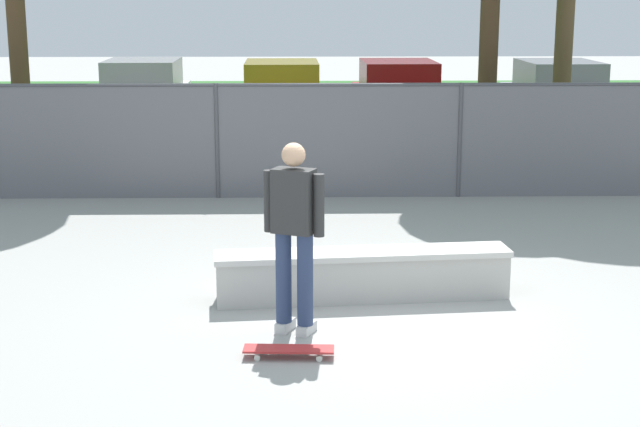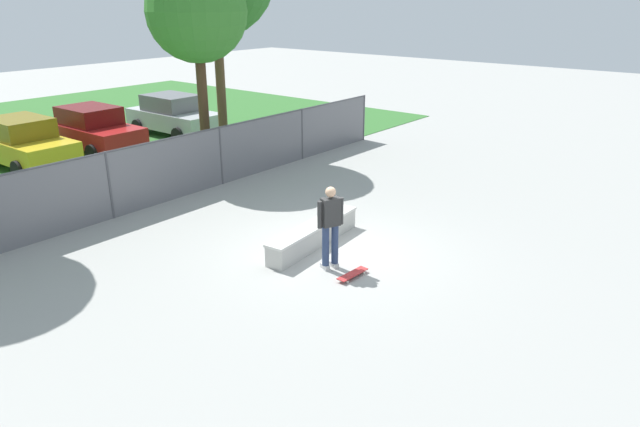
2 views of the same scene
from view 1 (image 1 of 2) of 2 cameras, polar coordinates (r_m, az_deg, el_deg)
ground_plane at (r=9.56m, az=2.50°, el=-6.31°), size 80.00×80.00×0.00m
grass_strip at (r=25.37m, az=0.17°, el=5.82°), size 30.91×20.00×0.02m
concrete_ledge at (r=10.14m, az=2.54°, el=-3.62°), size 3.13×0.77×0.52m
skateboarder at (r=8.92m, az=-1.54°, el=-0.96°), size 0.56×0.39×1.82m
skateboard at (r=8.60m, az=-1.86°, el=-8.04°), size 0.81×0.24×0.09m
chainlink_fence at (r=15.04m, az=1.11°, el=4.62°), size 18.98×0.07×1.79m
car_white at (r=22.50m, az=-10.41°, el=6.82°), size 2.07×4.23×1.66m
car_yellow at (r=21.60m, az=-2.26°, el=6.78°), size 2.07×4.23×1.66m
car_red at (r=21.81m, az=4.66°, el=6.80°), size 2.07×4.23×1.66m
car_silver at (r=22.36m, az=13.94°, el=6.62°), size 2.07×4.23×1.66m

